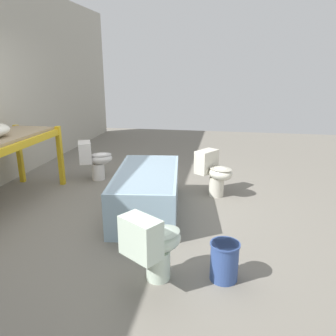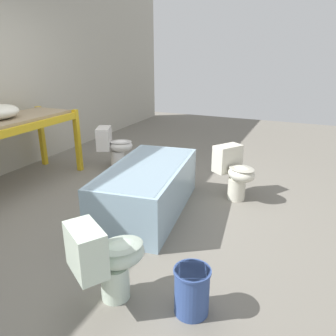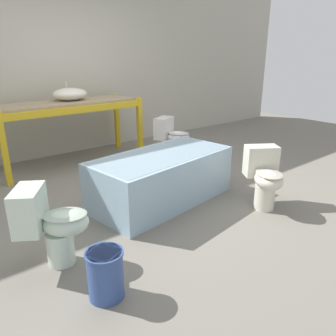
% 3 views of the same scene
% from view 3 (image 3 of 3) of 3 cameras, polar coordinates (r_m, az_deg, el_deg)
% --- Properties ---
extents(ground_plane, '(12.00, 12.00, 0.00)m').
position_cam_3_polar(ground_plane, '(4.14, -6.25, -3.47)').
color(ground_plane, slate).
extents(warehouse_wall_rear, '(10.80, 0.08, 3.20)m').
position_cam_3_polar(warehouse_wall_rear, '(5.65, -18.90, 18.40)').
color(warehouse_wall_rear, '#B2AD9E').
rests_on(warehouse_wall_rear, ground_plane).
extents(shelving_rack, '(2.10, 0.78, 0.94)m').
position_cam_3_polar(shelving_rack, '(5.08, -16.99, 9.59)').
color(shelving_rack, gold).
rests_on(shelving_rack, ground_plane).
extents(sink_basin, '(0.50, 0.40, 0.26)m').
position_cam_3_polar(sink_basin, '(5.11, -16.70, 12.22)').
color(sink_basin, silver).
rests_on(sink_basin, shelving_rack).
extents(bathtub_main, '(1.69, 0.97, 0.55)m').
position_cam_3_polar(bathtub_main, '(3.66, -1.08, -1.11)').
color(bathtub_main, '#99B7CC').
rests_on(bathtub_main, ground_plane).
extents(toilet_near, '(0.51, 0.62, 0.65)m').
position_cam_3_polar(toilet_near, '(5.18, 0.69, 5.54)').
color(toilet_near, white).
rests_on(toilet_near, ground_plane).
extents(toilet_far, '(0.62, 0.55, 0.65)m').
position_cam_3_polar(toilet_far, '(2.71, -19.77, -8.98)').
color(toilet_far, silver).
rests_on(toilet_far, ground_plane).
extents(toilet_extra, '(0.56, 0.62, 0.65)m').
position_cam_3_polar(toilet_extra, '(3.65, 16.49, -1.28)').
color(toilet_extra, silver).
rests_on(toilet_extra, ground_plane).
extents(bucket_white, '(0.26, 0.26, 0.35)m').
position_cam_3_polar(bucket_white, '(2.37, -10.84, -17.58)').
color(bucket_white, '#334C8C').
rests_on(bucket_white, ground_plane).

